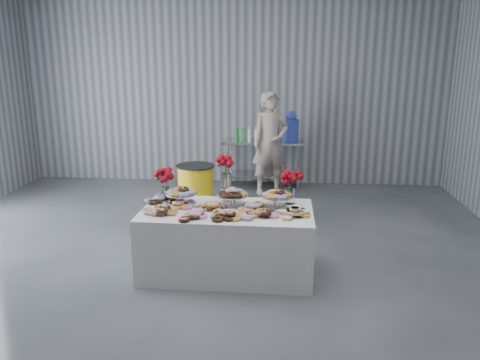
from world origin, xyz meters
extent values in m
plane|color=#34363B|center=(0.00, 0.00, 0.00)|extent=(9.00, 9.00, 0.00)
cube|color=gray|center=(0.00, 4.50, 2.00)|extent=(8.00, 0.04, 4.00)
cube|color=silver|center=(0.34, 0.43, 0.38)|extent=(1.91, 1.02, 0.75)
cube|color=silver|center=(0.61, 4.10, 0.88)|extent=(1.50, 0.60, 0.04)
cube|color=silver|center=(0.61, 4.10, 0.25)|extent=(1.40, 0.55, 0.03)
cylinder|color=silver|center=(-0.04, 3.85, 0.43)|extent=(0.04, 0.04, 0.86)
cylinder|color=silver|center=(1.26, 3.85, 0.43)|extent=(0.04, 0.04, 0.86)
cylinder|color=silver|center=(-0.04, 4.35, 0.43)|extent=(0.04, 0.04, 0.86)
cylinder|color=silver|center=(1.26, 4.35, 0.43)|extent=(0.04, 0.04, 0.86)
cylinder|color=silver|center=(-0.21, 0.58, 0.81)|extent=(0.06, 0.06, 0.12)
cylinder|color=silver|center=(-0.21, 0.58, 0.88)|extent=(0.36, 0.36, 0.01)
cylinder|color=silver|center=(0.39, 0.58, 0.81)|extent=(0.06, 0.06, 0.12)
cylinder|color=silver|center=(0.39, 0.58, 0.88)|extent=(0.36, 0.36, 0.01)
cylinder|color=silver|center=(0.89, 0.57, 0.81)|extent=(0.06, 0.06, 0.12)
cylinder|color=silver|center=(0.89, 0.57, 0.88)|extent=(0.36, 0.36, 0.01)
cylinder|color=white|center=(-0.41, 0.68, 0.84)|extent=(0.11, 0.11, 0.18)
cylinder|color=#1E5919|center=(-0.41, 0.68, 0.97)|extent=(0.04, 0.04, 0.18)
cylinder|color=white|center=(1.04, 0.72, 0.84)|extent=(0.11, 0.11, 0.18)
cylinder|color=#1E5919|center=(1.04, 0.72, 0.97)|extent=(0.04, 0.04, 0.18)
cylinder|color=silver|center=(0.29, 0.78, 0.82)|extent=(0.14, 0.14, 0.15)
cylinder|color=white|center=(0.29, 0.78, 0.99)|extent=(0.11, 0.11, 0.18)
cylinder|color=#1E5919|center=(0.29, 0.78, 1.12)|extent=(0.04, 0.04, 0.18)
cylinder|color=blue|center=(1.11, 4.10, 1.10)|extent=(0.28, 0.28, 0.40)
sphere|color=blue|center=(1.11, 4.10, 1.36)|extent=(0.20, 0.20, 0.20)
imported|color=#CC8C93|center=(0.74, 3.70, 0.92)|extent=(0.78, 0.65, 1.84)
cylinder|color=yellow|center=(-0.40, 2.52, 0.37)|extent=(0.56, 0.56, 0.75)
cylinder|color=black|center=(-0.40, 2.52, 0.76)|extent=(0.60, 0.60, 0.02)
camera|label=1|loc=(0.92, -4.50, 2.39)|focal=35.00mm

